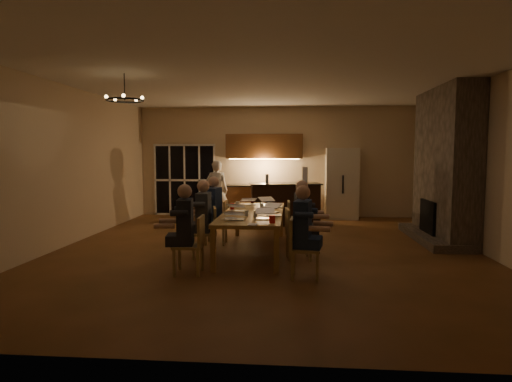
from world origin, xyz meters
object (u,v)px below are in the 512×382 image
(person_left_far, at_px, (214,210))
(laptop_a, at_px, (235,213))
(laptop_c, at_px, (238,205))
(laptop_d, at_px, (269,206))
(person_left_near, at_px, (185,229))
(standing_person, at_px, (217,190))
(mug_front, at_px, (246,213))
(mug_mid, at_px, (262,205))
(chair_left_mid, at_px, (204,232))
(laptop_b, at_px, (265,212))
(redcup_near, at_px, (272,219))
(laptop_e, at_px, (247,199))
(plate_near, at_px, (274,215))
(person_right_near, at_px, (302,231))
(plate_far, at_px, (277,207))
(bar_bottle, at_px, (267,179))
(chair_left_far, at_px, (216,222))
(chair_right_far, at_px, (299,223))
(chair_right_near, at_px, (305,248))
(mug_back, at_px, (238,204))
(laptop_f, at_px, (269,200))
(dining_table, at_px, (253,232))
(person_left_mid, at_px, (204,218))
(chair_right_mid, at_px, (299,234))
(bar_blender, at_px, (305,175))
(chandelier, at_px, (125,100))
(can_cola, at_px, (252,201))
(bar_island, at_px, (285,204))
(chair_left_near, at_px, (188,245))
(plate_left, at_px, (231,218))
(refrigerator, at_px, (341,183))
(redcup_mid, at_px, (232,206))

(person_left_far, distance_m, laptop_a, 1.75)
(laptop_c, bearing_deg, laptop_d, -179.92)
(person_left_near, height_order, person_left_far, same)
(standing_person, distance_m, mug_front, 4.42)
(laptop_c, bearing_deg, mug_mid, -116.19)
(chair_left_mid, relative_size, laptop_b, 2.78)
(chair_left_mid, relative_size, redcup_near, 7.42)
(laptop_e, bearing_deg, mug_front, 76.62)
(person_left_near, height_order, laptop_a, person_left_near)
(redcup_near, xyz_separation_m, plate_near, (-0.01, 0.78, -0.05))
(person_right_near, bearing_deg, plate_far, 21.73)
(person_left_near, relative_size, plate_near, 5.30)
(plate_near, bearing_deg, bar_bottle, 95.19)
(chair_left_far, xyz_separation_m, chair_right_far, (1.67, 0.05, 0.00))
(chair_right_near, xyz_separation_m, mug_back, (-1.32, 2.51, 0.36))
(laptop_a, bearing_deg, plate_near, -136.90)
(laptop_b, xyz_separation_m, laptop_f, (-0.04, 1.90, 0.00))
(dining_table, bearing_deg, mug_mid, 79.18)
(person_left_near, relative_size, laptop_a, 4.31)
(person_left_mid, xyz_separation_m, standing_person, (-0.50, 4.22, 0.14))
(chair_right_mid, distance_m, person_left_near, 2.05)
(chair_right_far, height_order, bar_blender, bar_blender)
(chandelier, height_order, mug_mid, chandelier)
(can_cola, relative_size, plate_near, 0.46)
(laptop_d, bearing_deg, person_left_far, 177.46)
(laptop_e, bearing_deg, bar_island, -130.39)
(chair_left_mid, height_order, bar_bottle, bar_bottle)
(person_left_far, xyz_separation_m, laptop_b, (1.14, -1.49, 0.17))
(laptop_a, bearing_deg, laptop_b, -160.99)
(laptop_c, xyz_separation_m, redcup_near, (0.71, -1.32, -0.05))
(chair_right_mid, relative_size, bar_blender, 2.10)
(bar_blender, bearing_deg, can_cola, -120.92)
(laptop_d, bearing_deg, chair_left_near, -99.14)
(person_left_mid, distance_m, laptop_d, 1.24)
(standing_person, height_order, can_cola, standing_person)
(can_cola, bearing_deg, chair_left_far, -129.80)
(laptop_d, height_order, plate_left, laptop_d)
(refrigerator, relative_size, can_cola, 16.67)
(mug_front, bearing_deg, plate_near, 3.18)
(chair_left_near, height_order, plate_near, chair_left_near)
(redcup_near, bearing_deg, can_cola, 101.86)
(standing_person, distance_m, laptop_a, 4.85)
(chandelier, distance_m, plate_near, 3.24)
(chair_left_far, distance_m, mug_back, 0.61)
(bar_island, relative_size, laptop_b, 5.73)
(plate_left, height_order, plate_far, same)
(bar_island, xyz_separation_m, laptop_d, (-0.25, -3.13, 0.32))
(person_left_mid, bearing_deg, refrigerator, 146.63)
(person_left_near, bearing_deg, bar_bottle, 159.30)
(dining_table, height_order, redcup_mid, redcup_mid)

